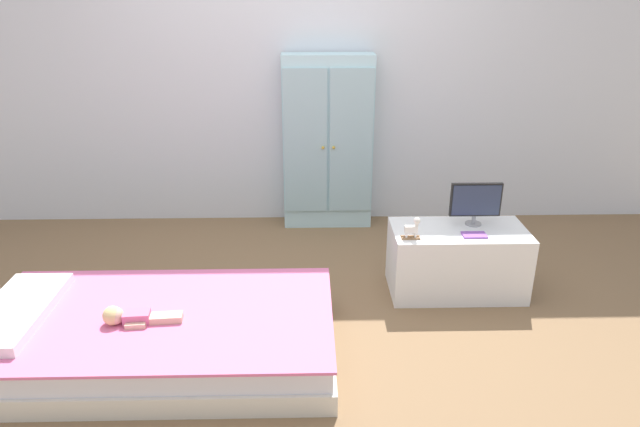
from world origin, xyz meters
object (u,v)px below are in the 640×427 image
object	(u,v)px
doll	(128,317)
tv_stand	(457,260)
wardrobe	(328,143)
rocking_horse_toy	(413,228)
tv_monitor	(476,201)
bed	(159,335)
book_purple	(474,235)

from	to	relation	value
doll	tv_stand	xyz separation A→B (m)	(1.84, 0.71, -0.07)
wardrobe	tv_stand	xyz separation A→B (m)	(0.77, -1.11, -0.46)
rocking_horse_toy	tv_stand	bearing A→B (deg)	21.65
tv_stand	tv_monitor	bearing A→B (deg)	35.34
tv_stand	tv_monitor	world-z (taller)	tv_monitor
bed	tv_stand	bearing A→B (deg)	20.24
bed	book_purple	xyz separation A→B (m)	(1.78, 0.54, 0.31)
doll	book_purple	size ratio (longest dim) A/B	2.74
rocking_horse_toy	bed	bearing A→B (deg)	-160.08
wardrobe	tv_stand	bearing A→B (deg)	-55.06
rocking_horse_toy	book_purple	world-z (taller)	rocking_horse_toy
tv_monitor	rocking_horse_toy	size ratio (longest dim) A/B	2.36
bed	wardrobe	size ratio (longest dim) A/B	1.36
bed	tv_stand	xyz separation A→B (m)	(1.72, 0.63, 0.09)
rocking_horse_toy	book_purple	size ratio (longest dim) A/B	0.93
rocking_horse_toy	book_purple	bearing A→B (deg)	4.51
tv_stand	rocking_horse_toy	world-z (taller)	rocking_horse_toy
wardrobe	rocking_horse_toy	distance (m)	1.33
tv_monitor	rocking_horse_toy	bearing A→B (deg)	-154.69
doll	wardrobe	world-z (taller)	wardrobe
tv_stand	rocking_horse_toy	xyz separation A→B (m)	(-0.32, -0.13, 0.28)
wardrobe	tv_monitor	distance (m)	1.36
tv_stand	rocking_horse_toy	bearing A→B (deg)	-158.35
tv_stand	wardrobe	bearing A→B (deg)	124.94
wardrobe	bed	bearing A→B (deg)	-118.50
doll	tv_monitor	bearing A→B (deg)	21.88
doll	bed	bearing A→B (deg)	31.41
rocking_horse_toy	wardrobe	bearing A→B (deg)	110.34
bed	wardrobe	distance (m)	2.06
tv_monitor	book_purple	world-z (taller)	tv_monitor
doll	rocking_horse_toy	distance (m)	1.65
tv_stand	tv_monitor	size ratio (longest dim) A/B	2.63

